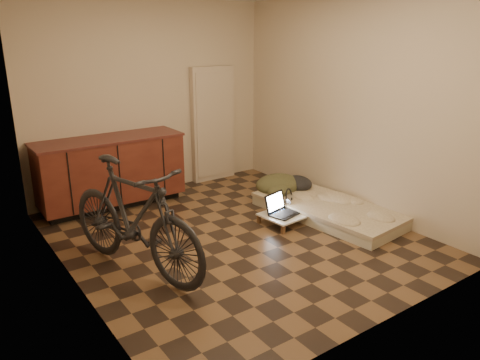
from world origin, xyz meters
TOP-DOWN VIEW (x-y plane):
  - room_shell at (0.00, 0.00)m, footprint 3.50×4.00m
  - cabinets at (-0.75, 1.70)m, footprint 1.84×0.62m
  - appliance_panel at (0.95, 1.94)m, footprint 0.70×0.10m
  - bicycle at (-1.20, -0.10)m, footprint 1.04×1.94m
  - futon at (1.30, -0.17)m, footprint 1.08×1.94m
  - clothing_pile at (1.23, 0.62)m, footprint 0.72×0.62m
  - headphones at (0.95, 0.17)m, footprint 0.30×0.29m
  - lap_desk at (0.80, -0.03)m, footprint 0.75×0.52m
  - laptop at (0.68, -0.01)m, footprint 0.40×0.38m
  - mouse at (1.07, -0.07)m, footprint 0.11×0.13m

SIDE VIEW (x-z plane):
  - futon at x=1.30m, z-range 0.00..0.16m
  - lap_desk at x=0.80m, z-range 0.04..0.16m
  - mouse at x=1.07m, z-range 0.12..0.16m
  - laptop at x=0.68m, z-range 0.05..0.29m
  - headphones at x=0.95m, z-range 0.16..0.31m
  - clothing_pile at x=1.23m, z-range 0.16..0.43m
  - cabinets at x=-0.75m, z-range 0.01..0.92m
  - bicycle at x=-1.20m, z-range 0.00..1.20m
  - appliance_panel at x=0.95m, z-range 0.00..1.70m
  - room_shell at x=0.00m, z-range 0.00..2.60m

